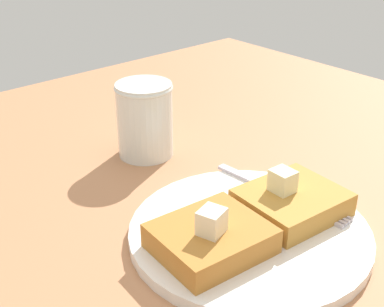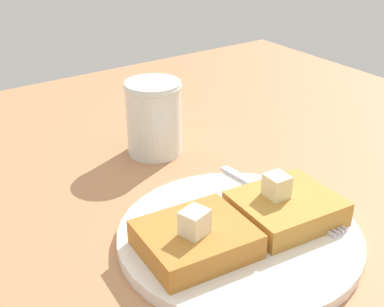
{
  "view_description": "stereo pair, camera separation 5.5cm",
  "coord_description": "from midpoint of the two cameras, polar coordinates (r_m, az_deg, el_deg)",
  "views": [
    {
      "loc": [
        27.71,
        27.28,
        31.85
      ],
      "look_at": [
        -4.85,
        -9.95,
        6.86
      ],
      "focal_mm": 50.0,
      "sensor_mm": 36.0,
      "label": 1
    },
    {
      "loc": [
        23.35,
        30.69,
        31.85
      ],
      "look_at": [
        -4.85,
        -9.95,
        6.86
      ],
      "focal_mm": 50.0,
      "sensor_mm": 36.0,
      "label": 2
    }
  ],
  "objects": [
    {
      "name": "table_surface",
      "position": [
        0.49,
        5.28,
        -11.78
      ],
      "size": [
        105.91,
        105.91,
        2.36
      ],
      "primitive_type": "cube",
      "color": "#B3764E",
      "rests_on": "ground"
    },
    {
      "name": "syrup_jar",
      "position": [
        0.64,
        -1.62,
        3.47
      ],
      "size": [
        6.87,
        6.87,
        9.0
      ],
      "color": "#431B0E",
      "rests_on": "table_surface"
    },
    {
      "name": "plate",
      "position": [
        0.5,
        8.58,
        -9.01
      ],
      "size": [
        22.36,
        22.36,
        1.11
      ],
      "color": "white",
      "rests_on": "table_surface"
    },
    {
      "name": "toast_slice_middle",
      "position": [
        0.46,
        3.83,
        -9.22
      ],
      "size": [
        9.88,
        8.73,
        2.31
      ],
      "primitive_type": "cube",
      "rotation": [
        0.0,
        0.0,
        -0.08
      ],
      "color": "#B3722D",
      "rests_on": "plate"
    },
    {
      "name": "butter_pat_secondary",
      "position": [
        0.44,
        3.87,
        -7.44
      ],
      "size": [
        2.65,
        2.5,
        2.18
      ],
      "primitive_type": "cube",
      "rotation": [
        0.0,
        0.0,
        0.29
      ],
      "color": "#F4EAC9",
      "rests_on": "toast_slice_middle"
    },
    {
      "name": "fork",
      "position": [
        0.54,
        12.71,
        -5.11
      ],
      "size": [
        2.49,
        16.06,
        0.36
      ],
      "color": "silver",
      "rests_on": "plate"
    },
    {
      "name": "toast_slice_left",
      "position": [
        0.52,
        13.05,
        -5.79
      ],
      "size": [
        9.88,
        8.73,
        2.31
      ],
      "primitive_type": "cube",
      "rotation": [
        0.0,
        0.0,
        -0.08
      ],
      "color": "#BA8134",
      "rests_on": "plate"
    },
    {
      "name": "butter_pat_primary",
      "position": [
        0.5,
        12.23,
        -3.53
      ],
      "size": [
        2.06,
        2.27,
        2.18
      ],
      "primitive_type": "cube",
      "rotation": [
        0.0,
        0.0,
        1.52
      ],
      "color": "beige",
      "rests_on": "toast_slice_left"
    }
  ]
}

